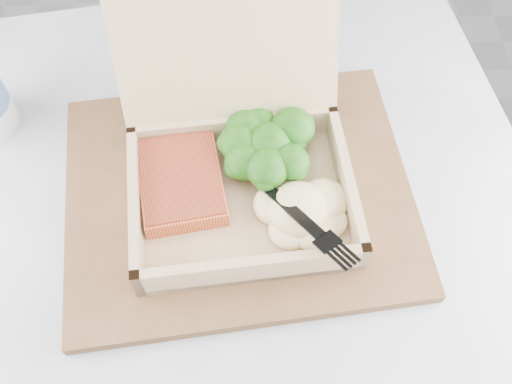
{
  "coord_description": "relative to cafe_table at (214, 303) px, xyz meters",
  "views": [
    {
      "loc": [
        0.08,
        -0.24,
        1.29
      ],
      "look_at": [
        0.09,
        0.06,
        0.77
      ],
      "focal_mm": 40.0,
      "sensor_mm": 36.0,
      "label": 1
    }
  ],
  "objects": [
    {
      "name": "plastic_fork",
      "position": [
        0.08,
        0.03,
        0.25
      ],
      "size": [
        0.1,
        0.14,
        0.03
      ],
      "rotation": [
        0.0,
        0.0,
        3.74
      ],
      "color": "black",
      "rests_on": "mashed_potatoes"
    },
    {
      "name": "salmon_fillet",
      "position": [
        -0.02,
        0.06,
        0.22
      ],
      "size": [
        0.1,
        0.13,
        0.02
      ],
      "primitive_type": "cube",
      "rotation": [
        0.0,
        0.0,
        0.15
      ],
      "color": "orange",
      "rests_on": "takeout_container"
    },
    {
      "name": "takeout_container",
      "position": [
        0.04,
        0.08,
        0.25
      ],
      "size": [
        0.25,
        0.28,
        0.21
      ],
      "rotation": [
        0.0,
        0.0,
        0.08
      ],
      "color": "tan",
      "rests_on": "serving_tray"
    },
    {
      "name": "mashed_potatoes",
      "position": [
        0.1,
        0.02,
        0.23
      ],
      "size": [
        0.11,
        0.09,
        0.04
      ],
      "primitive_type": "ellipsoid",
      "color": "beige",
      "rests_on": "takeout_container"
    },
    {
      "name": "receipt",
      "position": [
        0.06,
        0.27,
        0.19
      ],
      "size": [
        0.07,
        0.13,
        0.0
      ],
      "primitive_type": "cube",
      "rotation": [
        0.0,
        0.0,
        -0.04
      ],
      "color": "white",
      "rests_on": "cafe_table"
    },
    {
      "name": "cafe_table",
      "position": [
        0.0,
        0.0,
        0.0
      ],
      "size": [
        0.89,
        0.89,
        0.72
      ],
      "rotation": [
        0.0,
        0.0,
        0.15
      ],
      "color": "black",
      "rests_on": "floor"
    },
    {
      "name": "broccoli_pile",
      "position": [
        0.08,
        0.09,
        0.23
      ],
      "size": [
        0.11,
        0.11,
        0.04
      ],
      "primitive_type": null,
      "color": "#2F761A",
      "rests_on": "takeout_container"
    },
    {
      "name": "serving_tray",
      "position": [
        0.04,
        0.06,
        0.19
      ],
      "size": [
        0.41,
        0.34,
        0.02
      ],
      "primitive_type": "cube",
      "rotation": [
        0.0,
        0.0,
        0.1
      ],
      "color": "brown",
      "rests_on": "cafe_table"
    }
  ]
}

